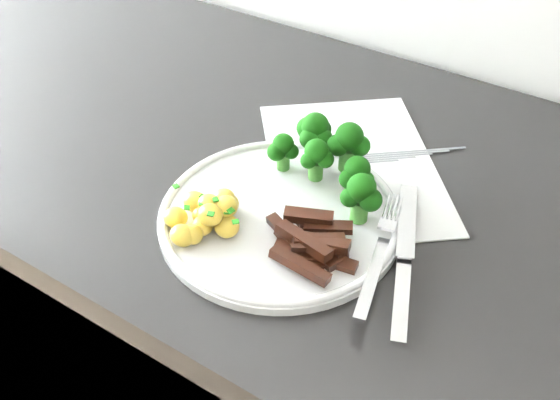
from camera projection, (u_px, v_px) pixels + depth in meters
recipe_paper at (352, 164)px, 0.78m from camera, size 0.34×0.35×0.00m
plate at (280, 215)px, 0.70m from camera, size 0.27×0.27×0.02m
broccoli at (332, 156)px, 0.72m from camera, size 0.16×0.10×0.07m
potatoes at (207, 215)px, 0.68m from camera, size 0.09×0.09×0.04m
beef_strips at (310, 243)px, 0.65m from camera, size 0.12×0.09×0.03m
fork at (378, 257)px, 0.64m from camera, size 0.06×0.18×0.02m
knife at (403, 275)px, 0.64m from camera, size 0.10×0.21×0.02m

